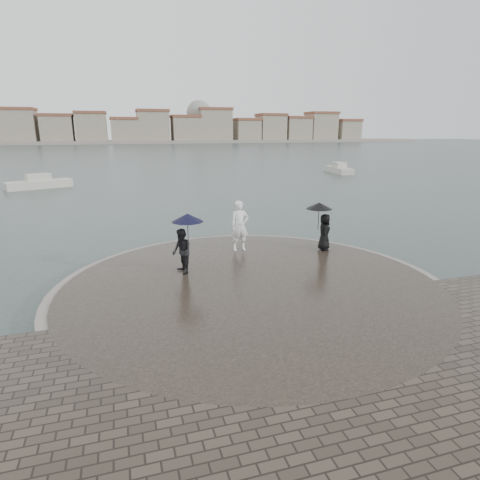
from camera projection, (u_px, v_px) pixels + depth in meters
name	position (u px, v px, depth m)	size (l,w,h in m)	color
ground	(298.00, 348.00, 9.67)	(400.00, 400.00, 0.00)	#2B3835
kerb_ring	(252.00, 289.00, 12.86)	(12.50, 12.50, 0.32)	gray
quay_tip	(252.00, 288.00, 12.85)	(11.90, 11.90, 0.36)	#2D261E
statue	(240.00, 226.00, 16.10)	(0.74, 0.48, 2.02)	white
visitor_left	(184.00, 240.00, 13.47)	(1.16, 1.09, 2.04)	black
visitor_right	(323.00, 222.00, 16.11)	(1.15, 1.07, 1.95)	black
far_skyline	(107.00, 129.00, 154.74)	(260.00, 20.00, 37.00)	gray
boats	(212.00, 176.00, 42.77)	(36.99, 8.81, 1.50)	beige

